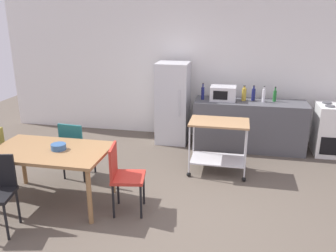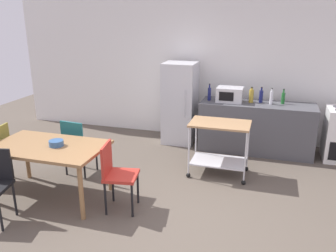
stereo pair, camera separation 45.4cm
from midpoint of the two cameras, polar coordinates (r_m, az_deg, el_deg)
ground_plane at (r=4.49m, az=2.75°, el=-14.86°), size 12.00×12.00×0.00m
back_wall at (r=6.99m, az=9.42°, el=9.70°), size 8.40×0.12×2.90m
kitchen_counter at (r=6.57m, az=16.06°, el=-0.27°), size 2.00×0.64×0.90m
dining_table at (r=4.87m, az=-16.39°, el=-3.98°), size 1.50×0.90×0.75m
chair_teal at (r=5.50m, az=-12.28°, el=-2.77°), size 0.43×0.43×0.89m
chair_red at (r=4.46m, az=-5.56°, el=-7.53°), size 0.46×0.46×0.89m
refrigerator at (r=6.73m, az=3.91°, el=3.72°), size 0.60×0.63×1.55m
kitchen_cart at (r=5.45m, az=10.75°, el=-2.28°), size 0.91×0.57×0.85m
bottle_soy_sauce at (r=6.47m, az=8.76°, el=5.22°), size 0.06×0.06×0.30m
microwave at (r=6.43m, az=12.04°, el=5.01°), size 0.46×0.35×0.26m
bottle_wine at (r=6.47m, az=15.39°, el=4.75°), size 0.08×0.08×0.28m
bottle_hot_sauce at (r=6.51m, az=16.88°, el=4.66°), size 0.07×0.07×0.28m
bottle_soda at (r=6.43m, az=18.45°, el=4.43°), size 0.06×0.06×0.29m
bottle_sesame_oil at (r=6.53m, az=20.16°, el=4.31°), size 0.06×0.06×0.27m
fruit_bowl at (r=4.78m, az=-15.19°, el=-2.76°), size 0.19×0.19×0.08m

